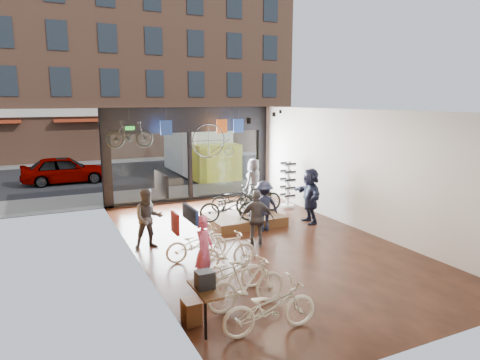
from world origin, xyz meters
TOP-DOWN VIEW (x-y plane):
  - ground_plane at (0.00, 0.00)m, footprint 7.00×12.00m
  - ceiling at (0.00, 0.00)m, footprint 7.00×12.00m
  - wall_left at (-3.52, 0.00)m, footprint 0.04×12.00m
  - wall_right at (3.52, 0.00)m, footprint 0.04×12.00m
  - wall_back at (0.00, -6.02)m, footprint 7.00×0.04m
  - storefront at (0.00, 6.00)m, footprint 7.00×0.26m
  - exit_sign at (-2.40, 5.88)m, footprint 0.35×0.06m
  - street_road at (0.00, 15.00)m, footprint 30.00×18.00m
  - sidewalk_near at (0.00, 7.20)m, footprint 30.00×2.40m
  - sidewalk_far at (0.00, 19.00)m, footprint 30.00×2.00m
  - opposite_building at (0.00, 21.50)m, footprint 26.00×5.00m
  - street_car at (-4.50, 12.00)m, footprint 4.03×1.62m
  - box_truck at (2.41, 11.00)m, footprint 2.34×7.03m
  - floor_bike_0 at (-2.13, -4.52)m, footprint 1.83×0.75m
  - floor_bike_1 at (-2.10, -3.54)m, footprint 1.74×0.54m
  - floor_bike_2 at (-2.08, -2.65)m, footprint 1.65×0.76m
  - floor_bike_3 at (-1.65, -1.53)m, footprint 1.55×0.44m
  - floor_bike_4 at (-2.10, -0.63)m, footprint 1.66×0.59m
  - display_platform at (0.44, 1.82)m, footprint 2.40×1.80m
  - display_bike_left at (-0.32, 1.30)m, footprint 1.98×1.13m
  - display_bike_mid at (1.02, 1.86)m, footprint 1.72×0.52m
  - display_bike_right at (0.36, 2.51)m, footprint 1.63×0.71m
  - customer_0 at (-2.47, -2.15)m, footprint 0.68×0.69m
  - customer_1 at (-3.00, 0.80)m, footprint 0.86×0.68m
  - customer_2 at (-0.22, -0.38)m, footprint 1.02×0.80m
  - customer_3 at (0.66, 0.84)m, footprint 1.06×0.64m
  - customer_4 at (2.13, 4.40)m, footprint 1.03×0.91m
  - customer_5 at (2.50, 0.97)m, footprint 0.85×1.80m
  - sunglasses_rack at (2.95, 3.12)m, footprint 0.61×0.54m
  - wall_merch at (-3.38, -3.50)m, footprint 0.40×2.40m
  - penny_farthing at (0.58, 4.64)m, footprint 1.65×0.06m
  - hung_bike at (-2.75, 4.20)m, footprint 1.61×0.57m
  - jersey_left at (-1.17, 5.20)m, footprint 0.45×0.03m
  - jersey_mid at (1.11, 5.20)m, footprint 0.45×0.03m
  - jersey_right at (1.84, 5.20)m, footprint 0.45×0.03m

SIDE VIEW (x-z plane):
  - ground_plane at x=0.00m, z-range -0.04..0.00m
  - street_road at x=0.00m, z-range -0.02..0.00m
  - sidewalk_near at x=0.00m, z-range 0.00..0.12m
  - sidewalk_far at x=0.00m, z-range 0.00..0.12m
  - display_platform at x=0.44m, z-range 0.00..0.30m
  - floor_bike_2 at x=-2.08m, z-range 0.00..0.83m
  - floor_bike_4 at x=-2.10m, z-range 0.00..0.87m
  - floor_bike_3 at x=-1.65m, z-range 0.00..0.93m
  - floor_bike_0 at x=-2.13m, z-range 0.00..0.94m
  - floor_bike_1 at x=-2.10m, z-range 0.00..1.03m
  - street_car at x=-4.50m, z-range 0.00..1.37m
  - display_bike_right at x=0.36m, z-range 0.30..1.13m
  - display_bike_left at x=-0.32m, z-range 0.30..1.28m
  - customer_0 at x=-2.47m, z-range 0.00..1.60m
  - customer_3 at x=0.66m, z-range 0.00..1.60m
  - customer_2 at x=-0.22m, z-range 0.00..1.62m
  - display_bike_mid at x=1.02m, z-range 0.30..1.33m
  - customer_1 at x=-3.00m, z-range 0.00..1.69m
  - sunglasses_rack at x=2.95m, z-range 0.00..1.77m
  - customer_4 at x=2.13m, z-range 0.00..1.78m
  - customer_5 at x=2.50m, z-range 0.00..1.86m
  - wall_merch at x=-3.38m, z-range 0.00..2.60m
  - box_truck at x=2.41m, z-range 0.00..2.77m
  - wall_left at x=-3.52m, z-range 0.00..3.80m
  - wall_right at x=3.52m, z-range 0.00..3.80m
  - wall_back at x=0.00m, z-range 0.00..3.80m
  - storefront at x=0.00m, z-range 0.00..3.80m
  - penny_farthing at x=0.58m, z-range 1.84..3.16m
  - hung_bike at x=-2.75m, z-range 2.45..3.40m
  - exit_sign at x=-2.40m, z-range 2.96..3.14m
  - jersey_left at x=-1.17m, z-range 2.77..3.32m
  - jersey_mid at x=1.11m, z-range 2.77..3.32m
  - jersey_right at x=1.84m, z-range 2.77..3.32m
  - ceiling at x=0.00m, z-range 3.80..3.84m
  - opposite_building at x=0.00m, z-range 0.00..14.00m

